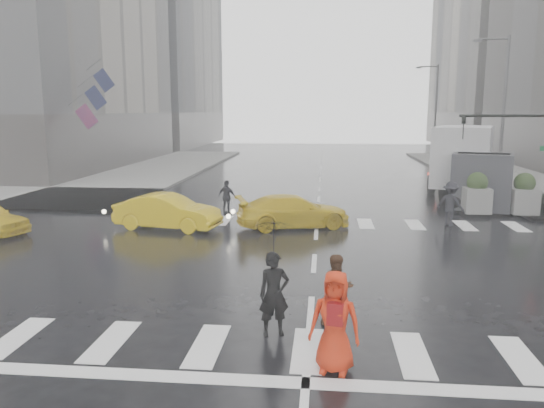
# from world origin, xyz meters

# --- Properties ---
(ground) EXTENTS (120.00, 120.00, 0.00)m
(ground) POSITION_xyz_m (0.00, 0.00, 0.00)
(ground) COLOR black
(ground) RESTS_ON ground
(sidewalk_nw) EXTENTS (35.00, 35.00, 0.15)m
(sidewalk_nw) POSITION_xyz_m (-19.50, 17.50, 0.07)
(sidewalk_nw) COLOR slate
(sidewalk_nw) RESTS_ON ground
(road_markings) EXTENTS (18.00, 48.00, 0.01)m
(road_markings) POSITION_xyz_m (0.00, 0.00, 0.01)
(road_markings) COLOR silver
(road_markings) RESTS_ON ground
(traffic_signal_pole) EXTENTS (4.45, 0.42, 4.50)m
(traffic_signal_pole) POSITION_xyz_m (9.01, 8.01, 3.22)
(traffic_signal_pole) COLOR black
(traffic_signal_pole) RESTS_ON ground
(street_lamp_near) EXTENTS (2.15, 0.22, 9.00)m
(street_lamp_near) POSITION_xyz_m (10.87, 18.00, 4.95)
(street_lamp_near) COLOR #59595B
(street_lamp_near) RESTS_ON ground
(street_lamp_far) EXTENTS (2.15, 0.22, 9.00)m
(street_lamp_far) POSITION_xyz_m (10.87, 38.00, 4.95)
(street_lamp_far) COLOR #59595B
(street_lamp_far) RESTS_ON ground
(planter_west) EXTENTS (1.10, 1.10, 1.80)m
(planter_west) POSITION_xyz_m (7.00, 8.20, 0.98)
(planter_west) COLOR slate
(planter_west) RESTS_ON ground
(planter_mid) EXTENTS (1.10, 1.10, 1.80)m
(planter_mid) POSITION_xyz_m (9.00, 8.20, 0.98)
(planter_mid) COLOR slate
(planter_mid) RESTS_ON ground
(flag_cluster) EXTENTS (2.87, 3.06, 4.69)m
(flag_cluster) POSITION_xyz_m (-15.08, 18.50, 5.64)
(flag_cluster) COLOR #59595B
(flag_cluster) RESTS_ON ground
(pedestrian_black) EXTENTS (1.23, 1.24, 2.43)m
(pedestrian_black) POSITION_xyz_m (-0.73, -5.34, 1.58)
(pedestrian_black) COLOR black
(pedestrian_black) RESTS_ON ground
(pedestrian_brown) EXTENTS (0.95, 0.89, 1.56)m
(pedestrian_brown) POSITION_xyz_m (0.59, -4.65, 0.78)
(pedestrian_brown) COLOR #402617
(pedestrian_brown) RESTS_ON ground
(pedestrian_orange) EXTENTS (1.00, 0.75, 1.86)m
(pedestrian_orange) POSITION_xyz_m (0.49, -6.80, 0.94)
(pedestrian_orange) COLOR red
(pedestrian_orange) RESTS_ON ground
(pedestrian_far_a) EXTENTS (1.04, 0.83, 1.54)m
(pedestrian_far_a) POSITION_xyz_m (-4.08, 7.50, 0.77)
(pedestrian_far_a) COLOR black
(pedestrian_far_a) RESTS_ON ground
(pedestrian_far_b) EXTENTS (1.32, 1.20, 1.80)m
(pedestrian_far_b) POSITION_xyz_m (5.36, 5.93, 0.90)
(pedestrian_far_b) COLOR black
(pedestrian_far_b) RESTS_ON ground
(taxi_mid) EXTENTS (4.35, 2.17, 1.37)m
(taxi_mid) POSITION_xyz_m (-5.86, 4.26, 0.69)
(taxi_mid) COLOR gold
(taxi_mid) RESTS_ON ground
(taxi_rear) EXTENTS (4.36, 2.96, 1.31)m
(taxi_rear) POSITION_xyz_m (-0.94, 5.01, 0.66)
(taxi_rear) COLOR gold
(taxi_rear) RESTS_ON ground
(box_truck) EXTENTS (2.69, 7.17, 3.81)m
(box_truck) POSITION_xyz_m (7.50, 11.93, 2.03)
(box_truck) COLOR silver
(box_truck) RESTS_ON ground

